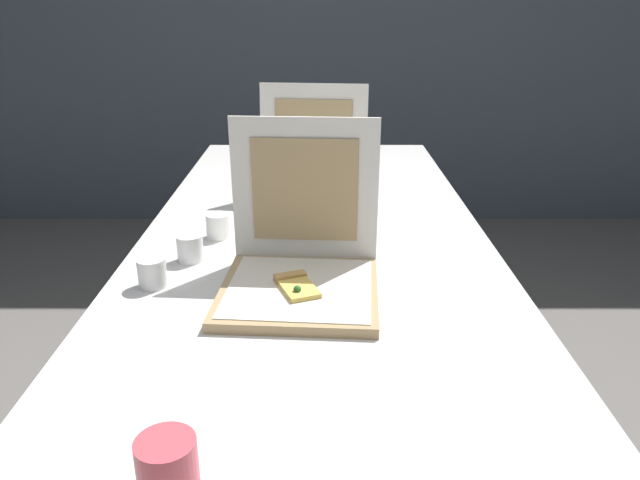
{
  "coord_description": "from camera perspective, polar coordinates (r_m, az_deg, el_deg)",
  "views": [
    {
      "loc": [
        0.02,
        -0.89,
        1.31
      ],
      "look_at": [
        0.02,
        0.44,
        0.79
      ],
      "focal_mm": 34.23,
      "sensor_mm": 36.0,
      "label": 1
    }
  ],
  "objects": [
    {
      "name": "cup_white_near_left",
      "position": [
        1.38,
        -15.62,
        -2.99
      ],
      "size": [
        0.06,
        0.06,
        0.06
      ],
      "primitive_type": "cylinder",
      "color": "white",
      "rests_on": "table"
    },
    {
      "name": "table",
      "position": [
        1.62,
        -0.73,
        -1.29
      ],
      "size": [
        0.92,
        2.2,
        0.73
      ],
      "color": "silver",
      "rests_on": "ground"
    },
    {
      "name": "pizza_box_front",
      "position": [
        1.31,
        -2.05,
        -2.62
      ],
      "size": [
        0.35,
        0.35,
        0.35
      ],
      "rotation": [
        0.0,
        0.0,
        -0.07
      ],
      "color": "tan",
      "rests_on": "table"
    },
    {
      "name": "pizza_box_middle",
      "position": [
        1.81,
        -1.3,
        4.38
      ],
      "size": [
        0.37,
        0.39,
        0.35
      ],
      "rotation": [
        0.0,
        0.0,
        -0.1
      ],
      "color": "tan",
      "rests_on": "table"
    },
    {
      "name": "cup_printed_front",
      "position": [
        0.81,
        -14.16,
        -20.52
      ],
      "size": [
        0.08,
        0.08,
        0.1
      ],
      "primitive_type": "cylinder",
      "color": "#D14C56",
      "rests_on": "table"
    },
    {
      "name": "cup_white_mid",
      "position": [
        1.62,
        -9.71,
        1.29
      ],
      "size": [
        0.06,
        0.06,
        0.06
      ],
      "primitive_type": "cylinder",
      "color": "white",
      "rests_on": "table"
    },
    {
      "name": "cup_white_near_center",
      "position": [
        1.49,
        -12.25,
        -0.76
      ],
      "size": [
        0.06,
        0.06,
        0.06
      ],
      "primitive_type": "cylinder",
      "color": "white",
      "rests_on": "table"
    },
    {
      "name": "wall_back",
      "position": [
        3.74,
        -0.47,
        21.41
      ],
      "size": [
        10.0,
        0.1,
        2.6
      ],
      "primitive_type": "cube",
      "color": "#4C5660",
      "rests_on": "ground"
    }
  ]
}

